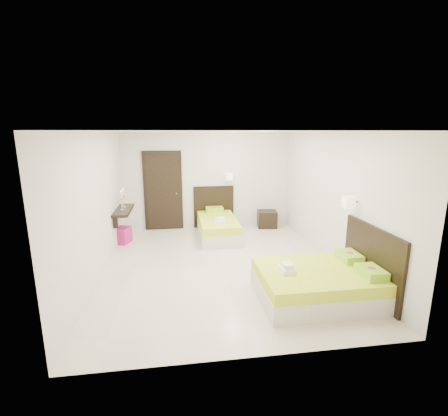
{
  "coord_description": "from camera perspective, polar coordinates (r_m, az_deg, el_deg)",
  "views": [
    {
      "loc": [
        -0.81,
        -5.98,
        2.58
      ],
      "look_at": [
        0.1,
        0.3,
        1.1
      ],
      "focal_mm": 26.0,
      "sensor_mm": 36.0,
      "label": 1
    }
  ],
  "objects": [
    {
      "name": "floor",
      "position": [
        6.56,
        -0.5,
        -10.02
      ],
      "size": [
        5.5,
        5.5,
        0.0
      ],
      "primitive_type": "plane",
      "color": "beige",
      "rests_on": "ground"
    },
    {
      "name": "bed_single",
      "position": [
        8.27,
        -1.16,
        -3.03
      ],
      "size": [
        1.11,
        1.84,
        1.52
      ],
      "color": "beige",
      "rests_on": "ground"
    },
    {
      "name": "bed_double",
      "position": [
        5.49,
        16.84,
        -12.28
      ],
      "size": [
        1.84,
        1.56,
        1.52
      ],
      "color": "beige",
      "rests_on": "ground"
    },
    {
      "name": "nightstand",
      "position": [
        9.11,
        7.58,
        -1.93
      ],
      "size": [
        0.58,
        0.53,
        0.46
      ],
      "primitive_type": "cube",
      "rotation": [
        0.0,
        0.0,
        -0.14
      ],
      "color": "black",
      "rests_on": "ground"
    },
    {
      "name": "ottoman",
      "position": [
        8.15,
        -17.61,
        -4.56
      ],
      "size": [
        0.48,
        0.48,
        0.38
      ],
      "primitive_type": "cube",
      "rotation": [
        0.0,
        0.0,
        -0.34
      ],
      "color": "#A71661",
      "rests_on": "ground"
    },
    {
      "name": "door",
      "position": [
        8.82,
        -10.66,
        2.91
      ],
      "size": [
        1.02,
        0.15,
        2.14
      ],
      "color": "black",
      "rests_on": "ground"
    },
    {
      "name": "console_shelf",
      "position": [
        7.89,
        -17.32,
        -0.4
      ],
      "size": [
        0.35,
        1.2,
        0.78
      ],
      "color": "black",
      "rests_on": "ground"
    }
  ]
}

